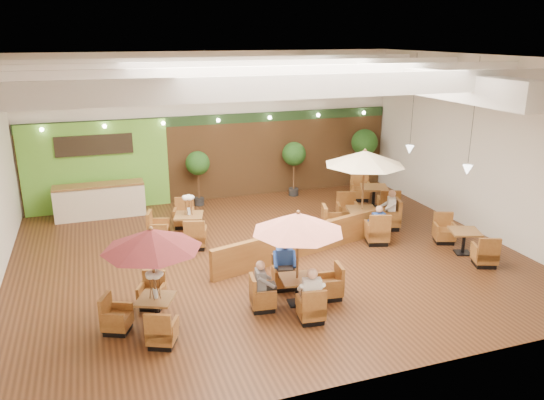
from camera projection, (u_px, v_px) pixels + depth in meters
name	position (u px, v px, depth m)	size (l,w,h in m)	color
room	(262.00, 123.00, 15.29)	(14.04, 14.00, 5.52)	#381E0F
service_counter	(100.00, 201.00, 18.26)	(3.00, 0.75, 1.18)	beige
booth_divider	(306.00, 240.00, 15.18)	(6.19, 0.18, 0.86)	brown
table_0	(150.00, 256.00, 11.09)	(2.25, 2.40, 2.30)	brown
table_1	(298.00, 240.00, 12.04)	(2.31, 2.31, 2.33)	brown
table_2	(364.00, 177.00, 16.44)	(2.80, 2.80, 2.73)	brown
table_3	(181.00, 224.00, 16.39)	(1.85, 2.66, 1.53)	brown
table_4	(464.00, 242.00, 15.27)	(1.04, 2.55, 0.90)	brown
table_5	(373.00, 198.00, 19.23)	(1.21, 2.96, 1.04)	brown
topiary_0	(198.00, 165.00, 19.25)	(0.88, 0.88, 2.04)	black
topiary_1	(294.00, 156.00, 20.39)	(0.92, 0.92, 2.13)	black
topiary_2	(364.00, 145.00, 21.26)	(1.06, 1.06, 2.45)	black
diner_0	(311.00, 290.00, 11.53)	(0.45, 0.40, 0.84)	silver
diner_1	(285.00, 260.00, 13.05)	(0.44, 0.39, 0.83)	#24489E
diner_2	(263.00, 280.00, 12.04)	(0.33, 0.39, 0.76)	slate
diner_3	(378.00, 220.00, 15.88)	(0.39, 0.33, 0.76)	#24489E
diner_4	(390.00, 206.00, 17.07)	(0.46, 0.48, 0.86)	silver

